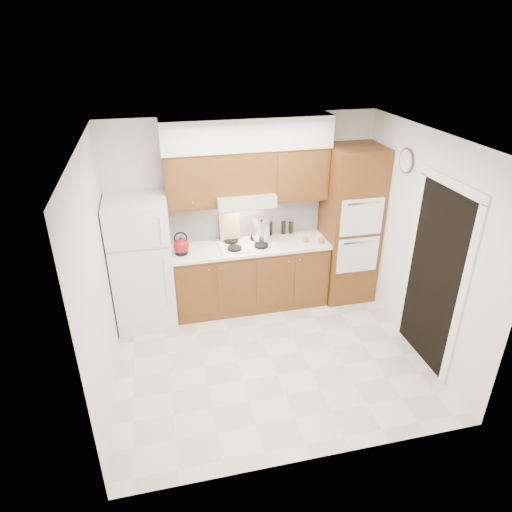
{
  "coord_description": "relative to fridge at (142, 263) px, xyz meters",
  "views": [
    {
      "loc": [
        -1.16,
        -4.22,
        3.57
      ],
      "look_at": [
        -0.07,
        0.45,
        1.15
      ],
      "focal_mm": 32.0,
      "sensor_mm": 36.0,
      "label": 1
    }
  ],
  "objects": [
    {
      "name": "floor",
      "position": [
        1.41,
        -1.14,
        -0.86
      ],
      "size": [
        3.6,
        3.6,
        0.0
      ],
      "primitive_type": "plane",
      "color": "beige",
      "rests_on": "ground"
    },
    {
      "name": "ceiling",
      "position": [
        1.41,
        -1.14,
        1.74
      ],
      "size": [
        3.6,
        3.6,
        0.0
      ],
      "primitive_type": "plane",
      "color": "white",
      "rests_on": "wall_back"
    },
    {
      "name": "wall_back",
      "position": [
        1.41,
        0.36,
        0.44
      ],
      "size": [
        3.6,
        0.02,
        2.6
      ],
      "primitive_type": "cube",
      "color": "white",
      "rests_on": "floor"
    },
    {
      "name": "wall_left",
      "position": [
        -0.4,
        -1.14,
        0.44
      ],
      "size": [
        0.02,
        3.0,
        2.6
      ],
      "primitive_type": "cube",
      "color": "white",
      "rests_on": "floor"
    },
    {
      "name": "wall_right",
      "position": [
        3.21,
        -1.14,
        0.44
      ],
      "size": [
        0.02,
        3.0,
        2.6
      ],
      "primitive_type": "cube",
      "color": "white",
      "rests_on": "floor"
    },
    {
      "name": "fridge",
      "position": [
        0.0,
        0.0,
        0.0
      ],
      "size": [
        0.75,
        0.72,
        1.72
      ],
      "primitive_type": "cube",
      "color": "white",
      "rests_on": "floor"
    },
    {
      "name": "base_cabinets",
      "position": [
        1.43,
        0.06,
        -0.41
      ],
      "size": [
        2.11,
        0.6,
        0.9
      ],
      "primitive_type": "cube",
      "color": "brown",
      "rests_on": "floor"
    },
    {
      "name": "countertop",
      "position": [
        1.43,
        0.05,
        0.06
      ],
      "size": [
        2.13,
        0.62,
        0.04
      ],
      "primitive_type": "cube",
      "color": "white",
      "rests_on": "base_cabinets"
    },
    {
      "name": "backsplash",
      "position": [
        1.43,
        0.34,
        0.36
      ],
      "size": [
        2.11,
        0.03,
        0.56
      ],
      "primitive_type": "cube",
      "color": "white",
      "rests_on": "countertop"
    },
    {
      "name": "oven_cabinet",
      "position": [
        2.85,
        0.03,
        0.24
      ],
      "size": [
        0.7,
        0.65,
        2.2
      ],
      "primitive_type": "cube",
      "color": "brown",
      "rests_on": "floor"
    },
    {
      "name": "upper_cab_left",
      "position": [
        0.69,
        0.19,
        0.99
      ],
      "size": [
        0.63,
        0.33,
        0.7
      ],
      "primitive_type": "cube",
      "color": "brown",
      "rests_on": "wall_back"
    },
    {
      "name": "upper_cab_right",
      "position": [
        2.12,
        0.19,
        0.99
      ],
      "size": [
        0.73,
        0.33,
        0.7
      ],
      "primitive_type": "cube",
      "color": "brown",
      "rests_on": "wall_back"
    },
    {
      "name": "range_hood",
      "position": [
        1.38,
        0.13,
        0.71
      ],
      "size": [
        0.75,
        0.45,
        0.15
      ],
      "primitive_type": "cube",
      "color": "silver",
      "rests_on": "wall_back"
    },
    {
      "name": "upper_cab_over_hood",
      "position": [
        1.38,
        0.19,
        1.06
      ],
      "size": [
        0.75,
        0.33,
        0.55
      ],
      "primitive_type": "cube",
      "color": "brown",
      "rests_on": "range_hood"
    },
    {
      "name": "soffit",
      "position": [
        1.43,
        0.18,
        1.54
      ],
      "size": [
        2.13,
        0.36,
        0.4
      ],
      "primitive_type": "cube",
      "color": "silver",
      "rests_on": "wall_back"
    },
    {
      "name": "cooktop",
      "position": [
        1.38,
        0.07,
        0.09
      ],
      "size": [
        0.74,
        0.5,
        0.01
      ],
      "primitive_type": "cube",
      "color": "white",
      "rests_on": "countertop"
    },
    {
      "name": "doorway",
      "position": [
        3.19,
        -1.49,
        0.19
      ],
      "size": [
        0.02,
        0.9,
        2.1
      ],
      "primitive_type": "cube",
      "color": "black",
      "rests_on": "floor"
    },
    {
      "name": "wall_clock",
      "position": [
        3.19,
        -0.59,
        1.29
      ],
      "size": [
        0.02,
        0.3,
        0.3
      ],
      "primitive_type": "cylinder",
      "rotation": [
        0.0,
        1.57,
        0.0
      ],
      "color": "#3F3833",
      "rests_on": "wall_right"
    },
    {
      "name": "kettle",
      "position": [
        0.51,
        -0.01,
        0.19
      ],
      "size": [
        0.22,
        0.22,
        0.2
      ],
      "primitive_type": "sphere",
      "rotation": [
        0.0,
        0.0,
        0.09
      ],
      "color": "maroon",
      "rests_on": "countertop"
    },
    {
      "name": "cutting_board",
      "position": [
        1.2,
        0.26,
        0.28
      ],
      "size": [
        0.28,
        0.1,
        0.36
      ],
      "primitive_type": "cube",
      "rotation": [
        -0.21,
        0.0,
        -0.01
      ],
      "color": "tan",
      "rests_on": "countertop"
    },
    {
      "name": "stock_pot",
      "position": [
        1.61,
        0.16,
        0.23
      ],
      "size": [
        0.3,
        0.3,
        0.25
      ],
      "primitive_type": "cylinder",
      "rotation": [
        0.0,
        0.0,
        -0.31
      ],
      "color": "silver",
      "rests_on": "cooktop"
    },
    {
      "name": "condiment_a",
      "position": [
        1.78,
        0.31,
        0.18
      ],
      "size": [
        0.06,
        0.06,
        0.21
      ],
      "primitive_type": "cylinder",
      "rotation": [
        0.0,
        0.0,
        0.08
      ],
      "color": "black",
      "rests_on": "countertop"
    },
    {
      "name": "condiment_b",
      "position": [
        1.97,
        0.31,
        0.17
      ],
      "size": [
        0.07,
        0.07,
        0.19
      ],
      "primitive_type": "cylinder",
      "rotation": [
        0.0,
        0.0,
        0.16
      ],
      "color": "black",
      "rests_on": "countertop"
    },
    {
      "name": "condiment_c",
      "position": [
        2.08,
        0.3,
        0.16
      ],
      "size": [
        0.07,
        0.07,
        0.17
      ],
      "primitive_type": "cylinder",
      "rotation": [
        0.0,
        0.0,
        -0.16
      ],
      "color": "black",
      "rests_on": "countertop"
    },
    {
      "name": "orange_near",
      "position": [
        2.39,
        -0.11,
        0.12
      ],
      "size": [
        0.11,
        0.11,
        0.09
      ],
      "primitive_type": "sphere",
      "rotation": [
        0.0,
        0.0,
        0.39
      ],
      "color": "#FD640D",
      "rests_on": "countertop"
    },
    {
      "name": "orange_far",
      "position": [
        2.19,
        -0.03,
        0.12
      ],
      "size": [
        0.09,
        0.09,
        0.08
      ],
      "primitive_type": "sphere",
      "rotation": [
        0.0,
        0.0,
        -0.25
      ],
      "color": "orange",
      "rests_on": "countertop"
    }
  ]
}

